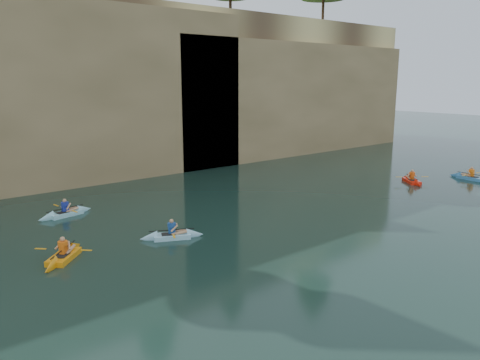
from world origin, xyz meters
TOP-DOWN VIEW (x-y plane):
  - ground at (0.00, 0.00)m, footprint 160.00×160.00m
  - cliff at (0.00, 30.00)m, footprint 70.00×16.00m
  - cliff_slab_center at (2.00, 22.60)m, footprint 24.00×2.40m
  - cliff_slab_east at (22.00, 22.60)m, footprint 26.00×2.40m
  - sea_cave_east at (10.00, 21.95)m, footprint 5.00×1.00m
  - kayaker_orange at (-3.20, 10.45)m, footprint 2.45×2.47m
  - kayaker_ltblue_near at (1.06, 9.91)m, footprint 2.65×1.92m
  - kayaker_red_far at (18.49, 9.44)m, footprint 2.25×2.66m
  - kayaker_ltblue_mid at (-1.18, 16.01)m, footprint 2.84×2.09m
  - kayaker_blue_east at (22.31, 7.45)m, footprint 2.14×3.06m

SIDE VIEW (x-z plane):
  - ground at x=0.00m, z-range 0.00..0.00m
  - kayaker_ltblue_near at x=1.06m, z-range -0.39..0.65m
  - kayaker_red_far at x=18.49m, z-range -0.39..0.65m
  - kayaker_ltblue_mid at x=-1.18m, z-range -0.39..0.66m
  - kayaker_blue_east at x=22.31m, z-range -0.40..0.66m
  - kayaker_orange at x=-3.20m, z-range -0.40..0.67m
  - sea_cave_east at x=10.00m, z-range 0.00..4.50m
  - cliff_slab_east at x=22.00m, z-range 0.00..9.84m
  - cliff_slab_center at x=2.00m, z-range 0.00..11.40m
  - cliff at x=0.00m, z-range 0.00..12.00m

